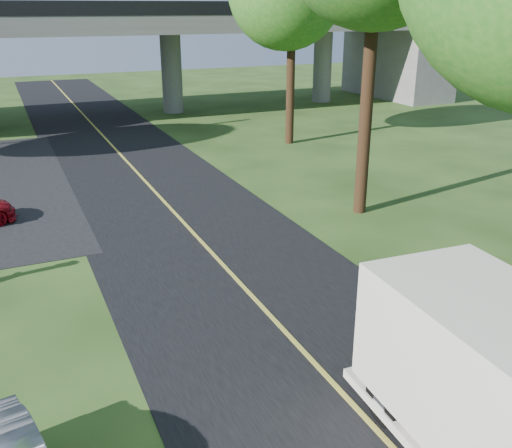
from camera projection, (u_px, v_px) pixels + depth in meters
ground at (351, 404)px, 10.70m from camera, size 120.00×120.00×0.00m
road at (188, 227)px, 19.22m from camera, size 7.00×90.00×0.02m
lane_line at (188, 227)px, 19.21m from camera, size 0.12×90.00×0.01m
overpass at (79, 47)px, 36.35m from camera, size 54.00×10.00×7.30m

